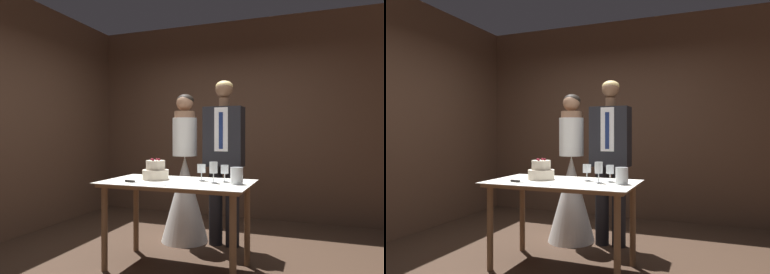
{
  "view_description": "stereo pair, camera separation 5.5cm",
  "coord_description": "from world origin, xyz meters",
  "views": [
    {
      "loc": [
        1.24,
        -2.9,
        1.22
      ],
      "look_at": [
        0.03,
        0.36,
        1.2
      ],
      "focal_mm": 32.0,
      "sensor_mm": 36.0,
      "label": 1
    },
    {
      "loc": [
        1.29,
        -2.88,
        1.22
      ],
      "look_at": [
        0.03,
        0.36,
        1.2
      ],
      "focal_mm": 32.0,
      "sensor_mm": 36.0,
      "label": 2
    }
  ],
  "objects": [
    {
      "name": "wine_glass_near",
      "position": [
        0.45,
        0.08,
        0.9
      ],
      "size": [
        0.07,
        0.07,
        0.15
      ],
      "color": "silver",
      "rests_on": "cake_table"
    },
    {
      "name": "wine_glass_far",
      "position": [
        0.37,
        -0.01,
        0.92
      ],
      "size": [
        0.07,
        0.07,
        0.19
      ],
      "color": "silver",
      "rests_on": "cake_table"
    },
    {
      "name": "hurricane_candle",
      "position": [
        0.58,
        -0.01,
        0.86
      ],
      "size": [
        0.11,
        0.11,
        0.14
      ],
      "color": "silver",
      "rests_on": "cake_table"
    },
    {
      "name": "groom",
      "position": [
        0.26,
        0.75,
        1.0
      ],
      "size": [
        0.42,
        0.25,
        1.81
      ],
      "color": "black",
      "rests_on": "ground_plane"
    },
    {
      "name": "wall_side_left",
      "position": [
        -2.17,
        0.0,
        1.45
      ],
      "size": [
        0.12,
        4.35,
        2.9
      ],
      "primitive_type": "cube",
      "color": "#513828",
      "rests_on": "ground_plane"
    },
    {
      "name": "wall_back",
      "position": [
        0.0,
        2.11,
        1.45
      ],
      "size": [
        4.46,
        0.12,
        2.9
      ],
      "primitive_type": "cube",
      "color": "#513828",
      "rests_on": "ground_plane"
    },
    {
      "name": "cake_knife",
      "position": [
        -0.25,
        -0.25,
        0.8
      ],
      "size": [
        0.45,
        0.1,
        0.02
      ],
      "rotation": [
        0.0,
        0.0,
        -0.17
      ],
      "color": "silver",
      "rests_on": "cake_table"
    },
    {
      "name": "tiered_cake",
      "position": [
        -0.21,
        0.02,
        0.87
      ],
      "size": [
        0.25,
        0.25,
        0.2
      ],
      "color": "beige",
      "rests_on": "cake_table"
    },
    {
      "name": "wine_glass_middle",
      "position": [
        0.23,
        0.08,
        0.9
      ],
      "size": [
        0.08,
        0.08,
        0.15
      ],
      "color": "silver",
      "rests_on": "cake_table"
    },
    {
      "name": "ground_plane",
      "position": [
        0.0,
        0.0,
        0.0
      ],
      "size": [
        40.0,
        40.0,
        0.0
      ],
      "primitive_type": "plane",
      "color": "#422D21"
    },
    {
      "name": "bride",
      "position": [
        -0.2,
        0.75,
        0.61
      ],
      "size": [
        0.54,
        0.54,
        1.69
      ],
      "color": "white",
      "rests_on": "ground_plane"
    },
    {
      "name": "cake_table",
      "position": [
        0.03,
        -0.03,
        0.69
      ],
      "size": [
        1.35,
        0.74,
        0.79
      ],
      "color": "brown",
      "rests_on": "ground_plane"
    }
  ]
}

